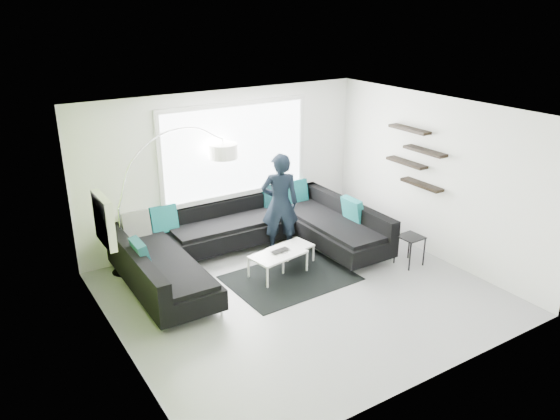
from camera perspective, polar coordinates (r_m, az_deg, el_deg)
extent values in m
plane|color=gray|center=(8.54, 2.27, -8.71)|extent=(5.50, 5.50, 0.00)
cube|color=white|center=(9.98, -5.77, 4.44)|extent=(5.50, 0.04, 2.80)
cube|color=white|center=(6.23, 15.66, -6.86)|extent=(5.50, 0.04, 2.80)
cube|color=white|center=(6.87, -16.89, -4.28)|extent=(0.04, 5.00, 2.80)
cube|color=white|center=(9.69, 15.96, 3.20)|extent=(0.04, 5.00, 2.80)
cube|color=silver|center=(7.55, 2.58, 10.07)|extent=(5.50, 5.00, 0.04)
cube|color=#7FB72D|center=(6.88, -16.81, -4.26)|extent=(0.01, 5.00, 2.80)
cube|color=white|center=(9.95, -4.70, 6.22)|extent=(2.96, 0.06, 1.68)
cube|color=silver|center=(7.35, -17.84, -1.02)|extent=(0.12, 0.66, 0.66)
cube|color=black|center=(9.79, 13.98, 5.40)|extent=(0.20, 1.24, 0.95)
cube|color=black|center=(9.33, -2.93, -4.44)|extent=(4.26, 2.65, 0.45)
cube|color=black|center=(9.17, -2.97, -2.23)|extent=(4.26, 2.65, 0.34)
cube|color=#0C4C51|center=(9.15, -2.98, -1.85)|extent=(3.80, 0.25, 0.47)
cube|color=black|center=(8.96, 1.10, -7.12)|extent=(2.02, 1.50, 0.01)
cube|color=silver|center=(9.17, 0.48, -5.11)|extent=(1.27, 0.86, 0.38)
cube|color=black|center=(9.56, 13.38, -4.13)|extent=(0.39, 0.39, 0.52)
imported|color=black|center=(9.56, -0.01, 0.69)|extent=(0.99, 0.93, 1.82)
imported|color=black|center=(8.94, 0.20, -4.40)|extent=(0.39, 0.30, 0.03)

